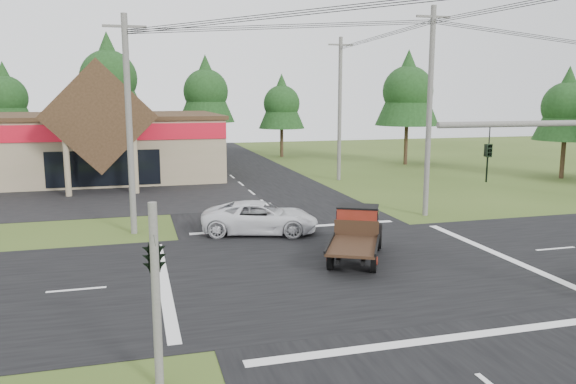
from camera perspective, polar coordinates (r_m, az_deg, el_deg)
name	(u,v)px	position (r m, az deg, el deg)	size (l,w,h in m)	color
ground	(344,267)	(22.56, 5.72, -7.63)	(120.00, 120.00, 0.00)	#394C1B
road_ns	(344,267)	(22.55, 5.72, -7.60)	(12.00, 120.00, 0.02)	black
road_ew	(344,267)	(22.55, 5.72, -7.60)	(120.00, 12.00, 0.02)	black
parking_apron	(38,200)	(40.10, -24.02, -0.71)	(28.00, 14.00, 0.02)	black
cvs_building	(34,144)	(50.39, -24.43, 4.42)	(30.40, 18.20, 9.19)	gray
traffic_signal_corner	(153,239)	(13.13, -13.51, -4.64)	(0.53, 2.48, 4.40)	#595651
utility_pole_nw	(129,124)	(28.08, -15.84, 6.68)	(2.00, 0.30, 10.50)	#595651
utility_pole_ne	(429,111)	(32.22, 14.17, 8.00)	(2.00, 0.30, 11.50)	#595651
utility_pole_n	(340,108)	(44.94, 5.28, 8.48)	(2.00, 0.30, 11.20)	#595651
tree_row_b	(5,96)	(63.23, -26.85, 8.73)	(5.60, 5.60, 10.10)	#332316
tree_row_c	(108,76)	(61.12, -17.79, 11.20)	(7.28, 7.28, 13.13)	#332316
tree_row_d	(206,89)	(62.54, -8.35, 10.28)	(6.16, 6.16, 11.11)	#332316
tree_row_e	(282,102)	(62.11, -0.65, 9.15)	(5.04, 5.04, 9.09)	#332316
tree_side_ne	(408,89)	(56.33, 12.08, 10.24)	(6.16, 6.16, 11.11)	#332316
tree_side_e_near	(567,104)	(50.92, 26.50, 7.99)	(5.04, 5.04, 9.09)	#332316
antique_flatbed_truck	(355,235)	(23.28, 6.87, -4.36)	(1.95, 5.12, 2.14)	#611A0D
white_pickup	(260,217)	(27.72, -2.84, -2.60)	(2.62, 5.68, 1.58)	silver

